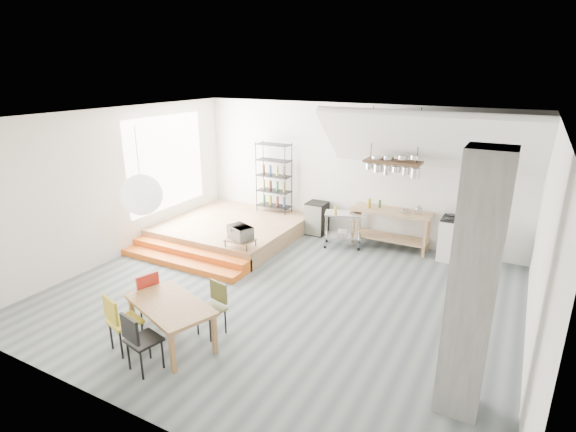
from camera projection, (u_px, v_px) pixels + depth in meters
The scene contains 26 objects.
floor at pixel (282, 294), 8.27m from camera, with size 8.00×8.00×0.00m, color #50595D.
wall_back at pixel (353, 172), 10.70m from camera, with size 8.00×0.04×3.20m, color silver.
wall_left at pixel (118, 184), 9.57m from camera, with size 0.04×7.00×3.20m, color silver.
wall_right at pixel (543, 254), 5.97m from camera, with size 0.04×7.00×3.20m, color silver.
ceiling at pixel (281, 117), 7.27m from camera, with size 8.00×7.00×0.02m, color white.
slope_ceiling at pixel (428, 141), 9.09m from camera, with size 4.40×1.80×0.15m, color white.
window_pane at pixel (167, 163), 10.76m from camera, with size 0.02×2.50×2.20m, color white.
platform at pixel (232, 229), 11.01m from camera, with size 3.00×3.00×0.40m, color #936849.
step_lower at pixel (179, 263), 9.42m from camera, with size 3.00×0.35×0.13m, color orange.
step_upper at pixel (190, 254), 9.69m from camera, with size 3.00×0.35×0.27m, color orange.
concrete_column at pixel (473, 289), 5.03m from camera, with size 0.50×0.50×3.20m, color slate.
kitchen_counter at pixel (391, 222), 10.21m from camera, with size 1.80×0.60×0.91m.
stove at pixel (454, 238), 9.63m from camera, with size 0.60×0.60×1.18m.
pot_rack at pixel (394, 166), 9.59m from camera, with size 1.20×0.50×1.43m.
wire_shelving at pixel (274, 177), 11.43m from camera, with size 0.88×0.38×1.80m.
microwave_shelf at pixel (240, 240), 9.36m from camera, with size 0.60×0.40×0.16m.
paper_lantern at pixel (142, 195), 6.53m from camera, with size 0.60×0.60×0.60m, color white.
dining_table at pixel (171, 308), 6.61m from camera, with size 1.59×1.22×0.67m.
chair_mustard at pixel (120, 319), 6.43m from camera, with size 0.51×0.51×0.90m.
chair_black at pixel (139, 338), 5.99m from camera, with size 0.48×0.48×0.88m.
chair_olive at pixel (214, 304), 6.93m from camera, with size 0.45×0.45×0.83m.
chair_red at pixel (146, 292), 7.24m from camera, with size 0.49×0.49×0.87m.
rolling_cart at pixel (343, 225), 10.31m from camera, with size 0.93×0.70×0.82m.
mini_fridge at pixel (317, 218), 11.17m from camera, with size 0.48×0.48×0.81m, color black.
microwave at pixel (240, 233), 9.31m from camera, with size 0.52×0.35×0.29m, color beige.
bowl at pixel (405, 212), 9.94m from camera, with size 0.21×0.21×0.05m, color silver.
Camera 1 is at (3.62, -6.46, 3.95)m, focal length 28.00 mm.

